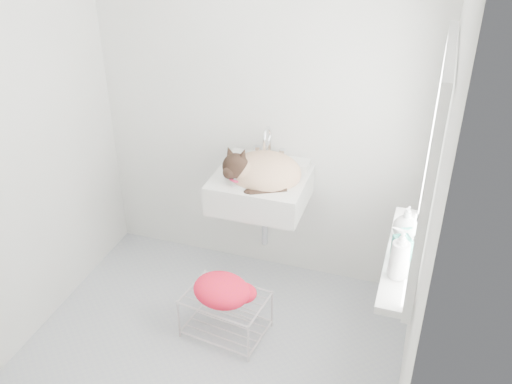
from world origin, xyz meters
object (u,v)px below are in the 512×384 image
(cat, at_px, (261,172))
(bottle_c, at_px, (404,237))
(wire_rack, at_px, (226,313))
(sink, at_px, (260,176))
(bottle_a, at_px, (397,276))
(bottle_b, at_px, (400,258))

(cat, relative_size, bottle_c, 3.06)
(bottle_c, bearing_deg, wire_rack, -172.85)
(sink, distance_m, bottle_a, 1.17)
(sink, relative_size, bottle_c, 3.42)
(wire_rack, height_order, bottle_a, bottle_a)
(bottle_a, bearing_deg, cat, 141.61)
(cat, bearing_deg, bottle_b, -45.04)
(bottle_b, bearing_deg, bottle_c, 90.00)
(sink, xyz_separation_m, wire_rack, (-0.06, -0.51, -0.70))
(wire_rack, bearing_deg, bottle_c, 7.15)
(bottle_b, xyz_separation_m, bottle_c, (0.00, 0.19, 0.00))
(sink, relative_size, cat, 1.12)
(sink, height_order, bottle_a, sink)
(sink, distance_m, bottle_c, 0.99)
(bottle_a, bearing_deg, bottle_b, 90.00)
(cat, bearing_deg, bottle_a, -51.56)
(wire_rack, bearing_deg, cat, 82.11)
(wire_rack, distance_m, bottle_b, 1.20)
(sink, distance_m, cat, 0.05)
(bottle_c, bearing_deg, cat, 157.75)
(sink, bearing_deg, bottle_c, -22.95)
(wire_rack, relative_size, bottle_a, 2.11)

